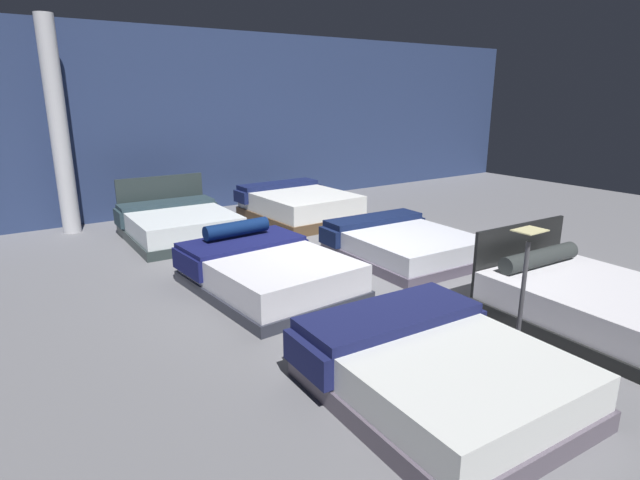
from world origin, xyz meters
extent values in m
cube|color=slate|center=(0.00, 0.00, -0.01)|extent=(18.00, 18.00, 0.02)
cube|color=navy|center=(0.00, 4.85, 1.75)|extent=(18.00, 0.06, 3.50)
cube|color=#574F5C|center=(-1.17, -2.74, 0.08)|extent=(1.69, 2.00, 0.16)
cube|color=silver|center=(-1.17, -2.74, 0.30)|extent=(1.63, 1.94, 0.27)
cube|color=#171C4B|center=(-1.14, -2.13, 0.48)|extent=(1.61, 0.71, 0.09)
cube|color=#171C4B|center=(-1.95, -2.09, 0.31)|extent=(0.12, 0.64, 0.26)
cube|color=#171C4B|center=(-0.32, -2.16, 0.31)|extent=(0.12, 0.64, 0.26)
cube|color=black|center=(1.19, -2.76, 0.06)|extent=(1.68, 2.15, 0.13)
cube|color=white|center=(1.19, -2.76, 0.28)|extent=(1.62, 2.08, 0.30)
cube|color=black|center=(1.24, -1.72, 0.43)|extent=(1.50, 0.11, 0.87)
cylinder|color=#2D3232|center=(1.22, -1.99, 0.53)|extent=(1.16, 0.25, 0.20)
cube|color=#2B2D39|center=(-1.12, 0.03, 0.07)|extent=(1.64, 2.17, 0.13)
cube|color=silver|center=(-1.12, 0.03, 0.29)|extent=(1.58, 2.11, 0.32)
cube|color=#13174E|center=(-1.16, 0.66, 0.48)|extent=(1.54, 0.84, 0.05)
cube|color=#13174E|center=(-1.91, 0.62, 0.32)|extent=(0.10, 0.76, 0.25)
cube|color=#13174E|center=(-0.40, 0.70, 0.32)|extent=(0.10, 0.76, 0.25)
cylinder|color=#0A1E4A|center=(-1.16, 0.78, 0.63)|extent=(0.89, 0.24, 0.19)
cube|color=#554C5D|center=(1.10, 0.03, 0.07)|extent=(1.68, 2.03, 0.14)
cube|color=silver|center=(1.10, 0.03, 0.27)|extent=(1.62, 1.96, 0.25)
cube|color=#101B3F|center=(1.13, 0.75, 0.44)|extent=(1.60, 0.51, 0.09)
cube|color=#101B3F|center=(0.31, 0.79, 0.27)|extent=(0.11, 0.46, 0.24)
cube|color=#101B3F|center=(1.94, 0.72, 0.27)|extent=(0.11, 0.46, 0.24)
cube|color=#2A3534|center=(-1.19, 2.86, 0.07)|extent=(1.65, 1.95, 0.15)
cube|color=silver|center=(-1.19, 2.86, 0.30)|extent=(1.59, 1.89, 0.30)
cube|color=#2A3534|center=(-1.16, 3.82, 0.46)|extent=(1.50, 0.09, 0.91)
cube|color=#25363F|center=(-1.17, 3.54, 0.48)|extent=(1.59, 0.54, 0.06)
cube|color=#25363F|center=(-1.97, 3.57, 0.31)|extent=(0.08, 0.49, 0.27)
cube|color=#25363F|center=(-0.37, 3.52, 0.31)|extent=(0.08, 0.49, 0.27)
cube|color=brown|center=(1.12, 2.85, 0.10)|extent=(1.68, 2.08, 0.19)
cube|color=white|center=(1.12, 2.85, 0.36)|extent=(1.62, 2.02, 0.33)
cube|color=#131C47|center=(1.10, 3.62, 0.57)|extent=(1.62, 0.48, 0.09)
cube|color=#131C47|center=(0.27, 3.60, 0.42)|extent=(0.10, 0.44, 0.22)
cube|color=#131C47|center=(1.93, 3.64, 0.42)|extent=(0.10, 0.44, 0.22)
cylinder|color=#3F3F44|center=(0.00, -2.62, 0.01)|extent=(0.24, 0.24, 0.02)
cylinder|color=#3F3F44|center=(0.00, -2.62, 0.53)|extent=(0.04, 0.04, 1.07)
cube|color=beige|center=(0.00, -2.62, 1.17)|extent=(0.28, 0.20, 0.01)
cylinder|color=silver|center=(-2.57, 4.37, 1.75)|extent=(0.29, 0.29, 3.50)
camera|label=1|loc=(-3.93, -5.13, 2.31)|focal=29.00mm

